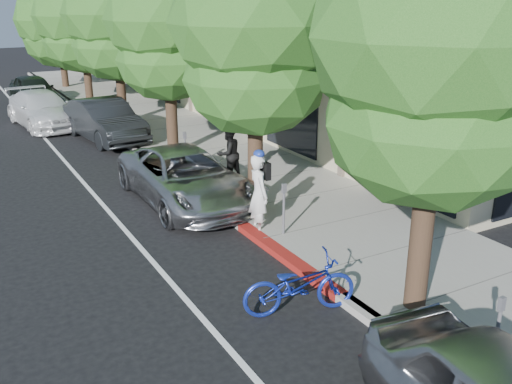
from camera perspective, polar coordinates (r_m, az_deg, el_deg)
ground at (r=11.98m, az=5.60°, el=-8.65°), size 120.00×120.00×0.00m
sidewalk at (r=19.44m, az=-2.23°, el=2.77°), size 4.60×56.00×0.15m
curb at (r=18.56m, az=-8.56°, el=1.76°), size 0.30×56.00×0.15m
curb_red_segment at (r=12.68m, az=3.03°, el=-6.53°), size 0.32×4.00×0.15m
storefront_building at (r=31.00m, az=1.38°, el=15.39°), size 10.00×36.00×7.00m
street_tree_0 at (r=9.71m, az=18.04°, el=13.90°), size 4.34×4.34×7.70m
street_tree_1 at (r=14.48m, az=-0.08°, el=16.08°), size 4.32×4.32×7.63m
street_tree_2 at (r=19.93m, az=-8.89°, el=16.37°), size 4.20×4.20×7.42m
street_tree_3 at (r=25.63m, az=-13.89°, el=16.70°), size 4.47×4.47×7.53m
street_tree_4 at (r=31.44m, az=-17.01°, el=16.37°), size 4.94×4.94×7.35m
street_tree_5 at (r=37.32m, az=-19.13°, el=15.87°), size 5.16×5.16×6.89m
cyclist at (r=13.76m, az=0.30°, el=-0.23°), size 0.57×0.78×1.99m
bicycle at (r=10.56m, az=4.36°, el=-9.24°), size 2.25×1.27×1.12m
silver_suv at (r=15.96m, az=-7.10°, el=1.47°), size 2.50×5.40×1.50m
dark_sedan at (r=23.56m, az=-14.89°, el=6.93°), size 2.30×5.13×1.63m
white_pickup at (r=27.05m, az=-20.59°, el=7.75°), size 2.71×5.42×1.51m
dark_suv_far at (r=32.57m, az=-21.36°, el=9.47°), size 2.16×4.68×1.55m
pedestrian at (r=17.24m, az=-2.76°, el=3.85°), size 0.98×0.85×1.73m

